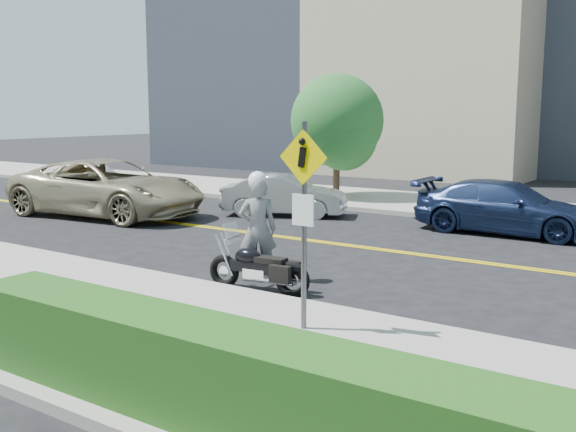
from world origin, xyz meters
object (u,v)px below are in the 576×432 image
at_px(motorcyclist, 258,226).
at_px(parked_car_blue, 506,207).
at_px(parked_car_white, 92,178).
at_px(motorcycle, 258,258).
at_px(suv, 107,188).
at_px(pedestrian_sign, 304,206).
at_px(parked_car_silver, 284,195).

height_order(motorcyclist, parked_car_blue, motorcyclist).
bearing_deg(parked_car_white, parked_car_blue, -101.35).
distance_m(motorcyclist, motorcycle, 0.94).
distance_m(motorcyclist, suv, 9.49).
distance_m(pedestrian_sign, parked_car_white, 18.22).
distance_m(parked_car_white, parked_car_silver, 8.91).
bearing_deg(motorcyclist, motorcycle, 89.17).
bearing_deg(parked_car_silver, motorcycle, -172.36).
relative_size(parked_car_white, parked_car_blue, 0.82).
height_order(motorcycle, parked_car_silver, parked_car_silver).
bearing_deg(motorcycle, motorcyclist, 120.98).
bearing_deg(motorcycle, parked_car_silver, 115.17).
distance_m(parked_car_silver, parked_car_blue, 6.73).
xyz_separation_m(parked_car_white, parked_car_silver, (8.91, 0.19, -0.04)).
bearing_deg(suv, parked_car_white, 49.30).
xyz_separation_m(motorcyclist, suv, (-8.72, 3.74, -0.18)).
distance_m(suv, parked_car_white, 5.30).
bearing_deg(parked_car_silver, motorcyclist, -172.95).
height_order(pedestrian_sign, suv, pedestrian_sign).
relative_size(motorcyclist, motorcycle, 1.05).
relative_size(suv, parked_car_white, 1.60).
bearing_deg(motorcyclist, parked_car_silver, -97.23).
xyz_separation_m(suv, parked_car_white, (-4.37, 2.99, -0.21)).
distance_m(motorcycle, parked_car_white, 15.47).
relative_size(pedestrian_sign, motorcyclist, 1.40).
bearing_deg(pedestrian_sign, motorcycle, 140.78).
xyz_separation_m(parked_car_silver, parked_car_blue, (6.68, 0.86, 0.07)).
distance_m(motorcyclist, parked_car_blue, 8.18).
height_order(suv, parked_car_blue, suv).
height_order(suv, parked_car_silver, suv).
height_order(motorcycle, suv, suv).
bearing_deg(pedestrian_sign, suv, 151.64).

